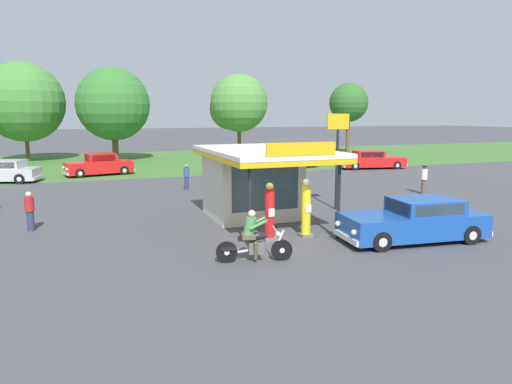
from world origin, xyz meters
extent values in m
plane|color=#424247|center=(0.00, 0.00, 0.00)|extent=(300.00, 300.00, 0.00)
cube|color=#3D6B2D|center=(0.00, 30.00, 0.00)|extent=(120.00, 24.00, 0.01)
cube|color=beige|center=(0.47, 4.08, 1.44)|extent=(3.55, 3.28, 2.87)
cube|color=#384C56|center=(0.47, 2.46, 1.49)|extent=(2.84, 0.05, 1.84)
cube|color=silver|center=(0.47, 2.62, 2.95)|extent=(4.25, 6.71, 0.16)
cube|color=gold|center=(0.47, 2.62, 2.77)|extent=(4.25, 6.71, 0.18)
cube|color=gold|center=(0.47, -0.71, 3.25)|extent=(2.49, 0.08, 0.44)
cylinder|color=black|center=(2.15, -0.34, 1.44)|extent=(0.12, 0.12, 2.87)
cylinder|color=black|center=(-1.21, -0.34, 1.44)|extent=(0.12, 0.12, 2.87)
cube|color=slate|center=(-0.24, 0.28, 0.05)|extent=(0.44, 0.44, 0.10)
cylinder|color=red|center=(-0.24, 0.28, 0.94)|extent=(0.34, 0.34, 1.67)
cube|color=white|center=(-0.24, 0.10, 1.02)|extent=(0.22, 0.02, 0.28)
sphere|color=#EACC4C|center=(-0.24, 0.28, 1.91)|extent=(0.26, 0.26, 0.26)
cube|color=slate|center=(1.18, 0.28, 0.05)|extent=(0.44, 0.44, 0.10)
cylinder|color=yellow|center=(1.18, 0.28, 0.97)|extent=(0.34, 0.34, 1.74)
cube|color=white|center=(1.18, 0.10, 1.06)|extent=(0.22, 0.02, 0.28)
sphere|color=white|center=(1.18, 0.28, 1.98)|extent=(0.26, 0.26, 0.26)
cylinder|color=black|center=(-0.74, -1.95, 0.32)|extent=(0.65, 0.24, 0.64)
cylinder|color=silver|center=(-0.74, -1.95, 0.32)|extent=(0.18, 0.15, 0.16)
cylinder|color=black|center=(-2.37, -1.57, 0.32)|extent=(0.65, 0.24, 0.64)
cylinder|color=silver|center=(-2.37, -1.57, 0.32)|extent=(0.18, 0.15, 0.16)
ellipsoid|color=black|center=(-1.46, -1.78, 0.78)|extent=(0.60, 0.36, 0.24)
cube|color=#59595E|center=(-1.51, -1.77, 0.42)|extent=(0.48, 0.33, 0.36)
cube|color=black|center=(-1.80, -1.70, 0.72)|extent=(0.53, 0.36, 0.10)
cylinder|color=silver|center=(-0.84, -1.93, 0.60)|extent=(0.38, 0.15, 0.71)
cylinder|color=silver|center=(-0.96, -1.90, 0.98)|extent=(0.19, 0.69, 0.04)
sphere|color=silver|center=(-0.86, -1.92, 0.82)|extent=(0.16, 0.16, 0.16)
cube|color=black|center=(-2.32, -1.58, 0.44)|extent=(0.47, 0.28, 0.12)
cylinder|color=silver|center=(-1.86, -1.54, 0.28)|extent=(0.70, 0.24, 0.18)
cube|color=brown|center=(-1.73, -1.72, 0.78)|extent=(0.47, 0.42, 0.14)
cylinder|color=brown|center=(-1.50, -1.61, 0.38)|extent=(0.17, 0.25, 0.56)
cylinder|color=brown|center=(-1.57, -1.92, 0.38)|extent=(0.17, 0.25, 0.56)
cylinder|color=#4C8C4C|center=(-1.69, -1.73, 1.09)|extent=(0.47, 0.41, 0.60)
sphere|color=beige|center=(-1.63, -1.74, 1.47)|extent=(0.22, 0.22, 0.22)
cylinder|color=#4C8C4C|center=(-1.41, -1.59, 1.18)|extent=(0.54, 0.21, 0.31)
cylinder|color=#4C8C4C|center=(-1.50, -1.98, 1.18)|extent=(0.54, 0.21, 0.31)
cube|color=#19479E|center=(4.39, -1.55, 0.58)|extent=(5.15, 2.46, 0.80)
cube|color=#19479E|center=(4.85, -1.60, 1.23)|extent=(2.38, 1.93, 0.50)
cube|color=#283847|center=(3.77, -1.48, 1.23)|extent=(0.20, 1.51, 0.40)
cube|color=#283847|center=(4.76, -2.43, 1.23)|extent=(1.87, 0.23, 0.38)
cube|color=#283847|center=(4.94, -0.77, 1.23)|extent=(1.87, 0.23, 0.38)
cube|color=silver|center=(1.89, -1.28, 0.30)|extent=(0.32, 1.84, 0.18)
cube|color=silver|center=(6.88, -1.82, 0.30)|extent=(0.32, 1.84, 0.18)
sphere|color=white|center=(1.81, -1.89, 0.62)|extent=(0.18, 0.18, 0.18)
sphere|color=white|center=(1.94, -0.66, 0.62)|extent=(0.18, 0.18, 0.18)
cylinder|color=black|center=(2.61, -2.27, 0.33)|extent=(0.68, 0.27, 0.66)
cylinder|color=silver|center=(2.61, -2.27, 0.33)|extent=(0.32, 0.25, 0.30)
cylinder|color=black|center=(2.80, -0.46, 0.33)|extent=(0.68, 0.27, 0.66)
cylinder|color=silver|center=(2.80, -0.46, 0.33)|extent=(0.32, 0.25, 0.30)
cylinder|color=black|center=(5.97, -2.63, 0.33)|extent=(0.68, 0.27, 0.66)
cylinder|color=silver|center=(5.97, -2.63, 0.33)|extent=(0.32, 0.25, 0.30)
cylinder|color=black|center=(6.16, -0.83, 0.33)|extent=(0.68, 0.27, 0.66)
cylinder|color=silver|center=(6.16, -0.83, 0.33)|extent=(0.32, 0.25, 0.30)
cube|color=red|center=(-5.41, 20.99, 0.60)|extent=(4.94, 2.96, 0.83)
cube|color=red|center=(-5.25, 21.03, 1.31)|extent=(2.27, 2.10, 0.59)
cube|color=#283847|center=(-6.17, 20.81, 1.31)|extent=(0.39, 1.48, 0.47)
cube|color=#283847|center=(-5.06, 20.22, 1.31)|extent=(1.60, 0.41, 0.45)
cube|color=#283847|center=(-5.45, 21.84, 1.31)|extent=(1.60, 0.41, 0.45)
cube|color=silver|center=(-7.68, 20.45, 0.30)|extent=(0.54, 1.81, 0.18)
cube|color=silver|center=(-3.13, 21.54, 0.30)|extent=(0.54, 1.81, 0.18)
sphere|color=white|center=(-7.55, 19.85, 0.64)|extent=(0.18, 0.18, 0.18)
sphere|color=white|center=(-7.84, 21.05, 0.64)|extent=(0.18, 0.18, 0.18)
cylinder|color=black|center=(-6.72, 19.75, 0.33)|extent=(0.69, 0.35, 0.66)
cylinder|color=silver|center=(-6.72, 19.75, 0.33)|extent=(0.34, 0.28, 0.30)
cylinder|color=black|center=(-7.15, 21.51, 0.33)|extent=(0.69, 0.35, 0.66)
cylinder|color=silver|center=(-7.15, 21.51, 0.33)|extent=(0.34, 0.28, 0.30)
cylinder|color=black|center=(-3.67, 20.48, 0.33)|extent=(0.69, 0.35, 0.66)
cylinder|color=silver|center=(-3.67, 20.48, 0.33)|extent=(0.34, 0.28, 0.30)
cylinder|color=black|center=(-4.09, 22.24, 0.33)|extent=(0.69, 0.35, 0.66)
cylinder|color=silver|center=(-4.09, 22.24, 0.33)|extent=(0.34, 0.28, 0.30)
cube|color=#B7B7BC|center=(-11.27, 19.21, 1.20)|extent=(2.57, 2.17, 0.53)
cube|color=#283847|center=(-11.06, 20.00, 1.20)|extent=(1.84, 0.51, 0.40)
cube|color=silver|center=(-9.26, 18.68, 0.30)|extent=(0.57, 1.77, 0.18)
cylinder|color=black|center=(-10.30, 18.04, 0.33)|extent=(0.69, 0.36, 0.66)
cylinder|color=silver|center=(-10.30, 18.04, 0.33)|extent=(0.34, 0.29, 0.30)
cylinder|color=black|center=(-9.85, 19.75, 0.33)|extent=(0.69, 0.36, 0.66)
cylinder|color=silver|center=(-9.85, 19.75, 0.33)|extent=(0.34, 0.29, 0.30)
cube|color=#993819|center=(4.27, 17.77, 0.59)|extent=(5.02, 2.57, 0.82)
cube|color=#993819|center=(4.63, 17.83, 1.27)|extent=(2.39, 1.92, 0.52)
cube|color=#283847|center=(3.59, 17.65, 1.27)|extent=(0.27, 1.39, 0.42)
cube|color=#283847|center=(4.76, 17.07, 1.27)|extent=(1.81, 0.34, 0.40)
cube|color=#283847|center=(4.50, 18.60, 1.27)|extent=(1.81, 0.34, 0.40)
cube|color=silver|center=(1.88, 17.36, 0.30)|extent=(0.40, 1.70, 0.18)
cube|color=silver|center=(6.66, 18.18, 0.30)|extent=(0.40, 1.70, 0.18)
sphere|color=white|center=(1.97, 16.80, 0.63)|extent=(0.18, 0.18, 0.18)
sphere|color=white|center=(1.77, 17.93, 0.63)|extent=(0.18, 0.18, 0.18)
cylinder|color=black|center=(2.81, 16.67, 0.33)|extent=(0.68, 0.31, 0.66)
cylinder|color=silver|center=(2.81, 16.67, 0.33)|extent=(0.33, 0.27, 0.30)
cylinder|color=black|center=(2.53, 18.32, 0.33)|extent=(0.68, 0.31, 0.66)
cylinder|color=silver|center=(2.53, 18.32, 0.33)|extent=(0.33, 0.27, 0.30)
cylinder|color=black|center=(6.02, 17.22, 0.33)|extent=(0.68, 0.31, 0.66)
cylinder|color=silver|center=(6.02, 17.22, 0.33)|extent=(0.33, 0.27, 0.30)
cylinder|color=black|center=(5.74, 18.87, 0.33)|extent=(0.68, 0.31, 0.66)
cylinder|color=silver|center=(5.74, 18.87, 0.33)|extent=(0.33, 0.27, 0.30)
cube|color=red|center=(15.96, 17.47, 0.55)|extent=(5.55, 2.73, 0.75)
cube|color=red|center=(15.63, 17.53, 1.20)|extent=(2.53, 1.95, 0.55)
cube|color=#283847|center=(16.73, 17.32, 1.20)|extent=(0.30, 1.36, 0.44)
cube|color=#283847|center=(15.77, 18.28, 1.20)|extent=(1.91, 0.39, 0.42)
cube|color=#283847|center=(15.49, 16.79, 1.20)|extent=(1.91, 0.39, 0.42)
cube|color=silver|center=(18.60, 16.96, 0.30)|extent=(0.43, 1.67, 0.18)
cube|color=silver|center=(13.32, 17.98, 0.30)|extent=(0.43, 1.67, 0.18)
sphere|color=white|center=(18.72, 17.52, 0.59)|extent=(0.18, 0.18, 0.18)
sphere|color=white|center=(18.51, 16.41, 0.59)|extent=(0.18, 0.18, 0.18)
cylinder|color=black|center=(17.89, 17.94, 0.33)|extent=(0.69, 0.32, 0.66)
cylinder|color=silver|center=(17.89, 17.94, 0.33)|extent=(0.33, 0.27, 0.30)
cylinder|color=black|center=(17.58, 16.32, 0.33)|extent=(0.69, 0.32, 0.66)
cylinder|color=silver|center=(17.58, 16.32, 0.33)|extent=(0.33, 0.27, 0.30)
cylinder|color=black|center=(14.34, 18.62, 0.33)|extent=(0.69, 0.32, 0.66)
cylinder|color=silver|center=(14.34, 18.62, 0.33)|extent=(0.33, 0.27, 0.30)
cylinder|color=black|center=(14.03, 17.01, 0.33)|extent=(0.69, 0.32, 0.66)
cylinder|color=silver|center=(14.03, 17.01, 0.33)|extent=(0.33, 0.27, 0.30)
cube|color=#993819|center=(9.69, 20.39, 0.54)|extent=(5.21, 2.30, 0.71)
cube|color=#993819|center=(9.79, 20.40, 1.15)|extent=(2.15, 1.78, 0.51)
cube|color=#283847|center=(8.81, 20.30, 1.15)|extent=(0.18, 1.41, 0.40)
cube|color=#283847|center=(9.87, 19.62, 1.15)|extent=(1.70, 0.20, 0.38)
cube|color=#283847|center=(9.71, 21.18, 1.15)|extent=(1.70, 0.20, 0.38)
cube|color=silver|center=(7.14, 20.13, 0.30)|extent=(0.29, 1.72, 0.18)
cube|color=silver|center=(12.23, 20.64, 0.30)|extent=(0.29, 1.72, 0.18)
sphere|color=white|center=(7.19, 19.56, 0.57)|extent=(0.18, 0.18, 0.18)
sphere|color=white|center=(7.07, 20.71, 0.57)|extent=(0.18, 0.18, 0.18)
cylinder|color=black|center=(8.06, 19.38, 0.33)|extent=(0.68, 0.26, 0.66)
cylinder|color=silver|center=(8.06, 19.38, 0.33)|extent=(0.32, 0.25, 0.30)
cylinder|color=black|center=(7.89, 21.06, 0.33)|extent=(0.68, 0.26, 0.66)
cylinder|color=silver|center=(7.89, 21.06, 0.33)|extent=(0.32, 0.25, 0.30)
cylinder|color=black|center=(11.48, 19.72, 0.33)|extent=(0.68, 0.26, 0.66)
cylinder|color=silver|center=(11.48, 19.72, 0.33)|extent=(0.32, 0.25, 0.30)
cylinder|color=black|center=(11.31, 21.40, 0.33)|extent=(0.68, 0.26, 0.66)
cylinder|color=silver|center=(11.31, 21.40, 0.33)|extent=(0.32, 0.25, 0.30)
cylinder|color=brown|center=(11.40, 6.02, 0.41)|extent=(0.26, 0.26, 0.82)
cylinder|color=white|center=(11.40, 6.02, 1.11)|extent=(0.34, 0.34, 0.58)
sphere|color=brown|center=(11.40, 6.02, 1.51)|extent=(0.22, 0.22, 0.22)
cylinder|color=black|center=(11.40, 6.02, 1.59)|extent=(0.35, 0.35, 0.02)
cylinder|color=#2D3351|center=(-0.69, 12.22, 0.38)|extent=(0.26, 0.26, 0.76)
cylinder|color=#2D4C8C|center=(-0.69, 12.22, 1.03)|extent=(0.34, 0.34, 0.54)
sphere|color=#9E704C|center=(-0.69, 12.22, 1.41)|extent=(0.21, 0.21, 0.21)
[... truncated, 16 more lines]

